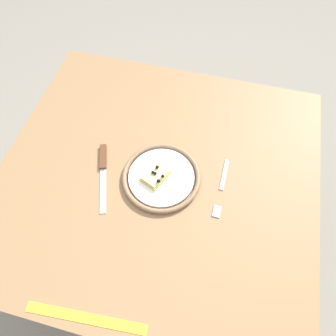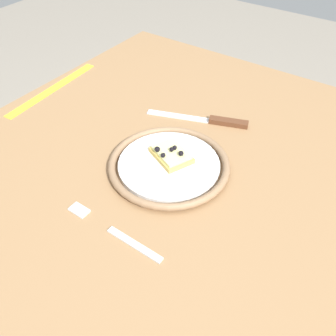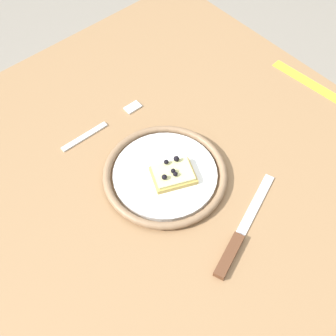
# 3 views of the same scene
# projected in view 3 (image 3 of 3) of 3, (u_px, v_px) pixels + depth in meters

# --- Properties ---
(ground_plane) EXTENTS (6.00, 6.00, 0.00)m
(ground_plane) POSITION_uv_depth(u_px,v_px,m) (167.00, 309.00, 1.49)
(ground_plane) COLOR gray
(dining_table) EXTENTS (1.00, 0.95, 0.73)m
(dining_table) POSITION_uv_depth(u_px,v_px,m) (167.00, 208.00, 0.97)
(dining_table) COLOR #936D47
(dining_table) RESTS_ON ground_plane
(plate) EXTENTS (0.24, 0.24, 0.02)m
(plate) POSITION_uv_depth(u_px,v_px,m) (165.00, 174.00, 0.90)
(plate) COLOR white
(plate) RESTS_ON dining_table
(pizza_slice_near) EXTENTS (0.09, 0.10, 0.03)m
(pizza_slice_near) POSITION_uv_depth(u_px,v_px,m) (172.00, 173.00, 0.88)
(pizza_slice_near) COLOR tan
(pizza_slice_near) RESTS_ON plate
(knife) EXTENTS (0.10, 0.23, 0.01)m
(knife) POSITION_uv_depth(u_px,v_px,m) (237.00, 241.00, 0.82)
(knife) COLOR silver
(knife) RESTS_ON dining_table
(fork) EXTENTS (0.02, 0.20, 0.00)m
(fork) POSITION_uv_depth(u_px,v_px,m) (103.00, 125.00, 0.98)
(fork) COLOR silver
(fork) RESTS_ON dining_table
(measuring_tape) EXTENTS (0.31, 0.05, 0.00)m
(measuring_tape) POSITION_uv_depth(u_px,v_px,m) (331.00, 96.00, 1.03)
(measuring_tape) COLOR yellow
(measuring_tape) RESTS_ON dining_table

